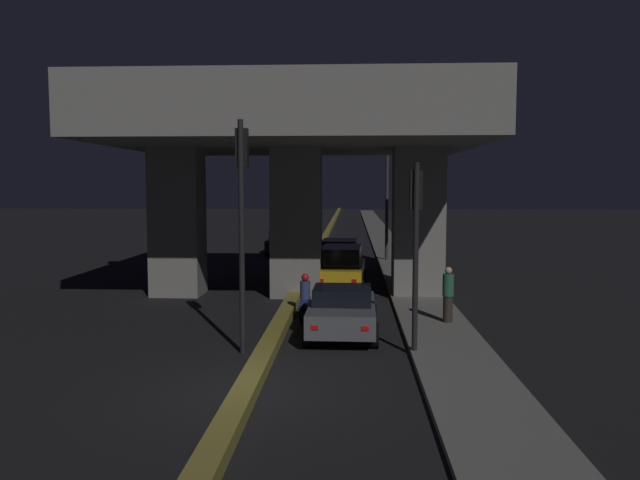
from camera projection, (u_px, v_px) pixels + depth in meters
ground_plane at (248, 393)px, 12.60m from camera, size 200.00×200.00×0.00m
median_divider at (324, 239)px, 47.41m from camera, size 0.47×126.00×0.29m
sidewalk_right at (390, 250)px, 40.23m from camera, size 2.06×126.00×0.14m
elevated_overpass at (296, 135)px, 23.29m from camera, size 13.23×11.44×8.47m
traffic_light_left_of_median at (242, 197)px, 15.36m from camera, size 0.30×0.49×5.79m
traffic_light_right_of_median at (416, 224)px, 15.21m from camera, size 0.30×0.49×4.75m
street_lamp at (379, 184)px, 33.94m from camera, size 2.71×0.32×7.11m
car_grey_lead at (342, 310)px, 17.37m from camera, size 2.02×3.96×1.39m
car_taxi_yellow_second at (341, 268)px, 25.05m from camera, size 2.07×4.51×1.76m
car_dark_green_third at (340, 254)px, 30.73m from camera, size 2.15×4.72×1.55m
car_dark_green_lead_oncoming at (286, 240)px, 38.27m from camera, size 2.13×4.70×1.72m
car_grey_second_oncoming at (300, 229)px, 47.57m from camera, size 2.04×4.61×1.76m
car_silver_third_oncoming at (310, 223)px, 55.91m from camera, size 1.92×4.41×1.62m
motorcycle_blue_filtering_near at (305, 300)px, 19.53m from camera, size 0.34×1.72×1.45m
pedestrian_on_sidewalk at (448, 294)px, 18.47m from camera, size 0.33×0.33×1.66m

